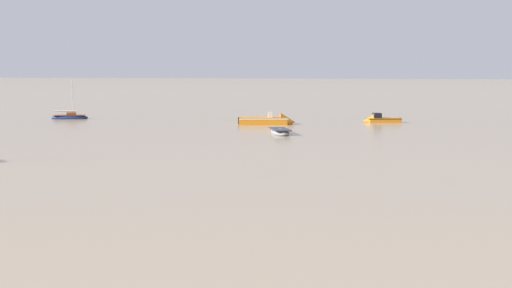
# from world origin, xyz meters

# --- Properties ---
(motorboat_moored_0) EXTENTS (4.73, 2.78, 1.70)m
(motorboat_moored_0) POSITION_xyz_m (-11.26, 80.13, 0.26)
(motorboat_moored_0) COLOR orange
(motorboat_moored_0) RESTS_ON ground
(sailboat_moored_0) EXTENTS (4.81, 2.75, 5.15)m
(sailboat_moored_0) POSITION_xyz_m (-49.85, 78.58, 0.22)
(sailboat_moored_0) COLOR navy
(sailboat_moored_0) RESTS_ON ground
(motorboat_moored_1) EXTENTS (6.79, 3.67, 2.22)m
(motorboat_moored_1) POSITION_xyz_m (-23.14, 74.75, 0.30)
(motorboat_moored_1) COLOR orange
(motorboat_moored_1) RESTS_ON ground
(rowboat_moored_1) EXTENTS (3.17, 5.00, 0.75)m
(rowboat_moored_1) POSITION_xyz_m (-19.98, 62.51, 0.20)
(rowboat_moored_1) COLOR gray
(rowboat_moored_1) RESTS_ON ground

